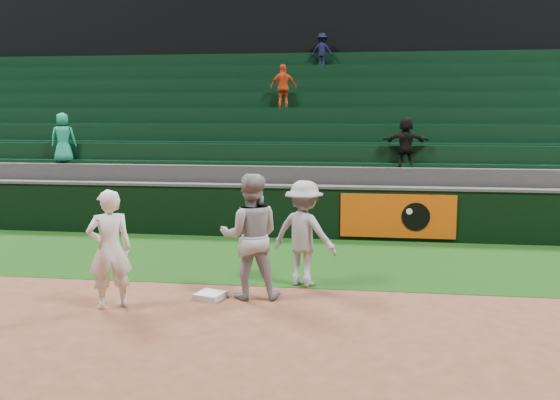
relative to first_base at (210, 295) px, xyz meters
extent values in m
plane|color=brown|center=(0.14, -0.13, -0.05)|extent=(70.00, 70.00, 0.00)
cube|color=#0F340D|center=(0.14, 2.87, -0.04)|extent=(36.00, 4.20, 0.01)
cube|color=black|center=(0.14, 17.32, 5.95)|extent=(40.00, 12.00, 12.00)
cube|color=silver|center=(0.00, 0.00, 0.00)|extent=(0.51, 0.51, 0.09)
imported|color=white|center=(-1.36, -0.68, 0.86)|extent=(0.79, 0.71, 1.81)
imported|color=#9799A1|center=(0.63, 0.14, 0.95)|extent=(1.08, 0.90, 1.99)
imported|color=#9B9DA8|center=(1.40, 0.97, 0.86)|extent=(1.33, 1.06, 1.80)
cube|color=black|center=(0.14, 5.07, 0.55)|extent=(36.00, 0.35, 1.20)
cube|color=#D84C0A|center=(3.14, 4.88, 0.55)|extent=(2.60, 0.05, 1.00)
cylinder|color=black|center=(3.54, 4.85, 0.55)|extent=(0.64, 0.02, 0.64)
cylinder|color=white|center=(3.39, 4.83, 0.67)|extent=(0.14, 0.02, 0.14)
cube|color=#424244|center=(0.14, 5.07, 1.17)|extent=(36.00, 0.40, 0.06)
cube|color=#323134|center=(0.14, 5.79, 0.78)|extent=(36.00, 0.85, 1.65)
cube|color=black|center=(0.14, 6.05, 1.85)|extent=(36.00, 0.14, 0.50)
cube|color=black|center=(0.14, 5.88, 1.64)|extent=(36.00, 0.45, 0.08)
cube|color=#323134|center=(0.14, 6.64, 1.00)|extent=(36.00, 0.85, 2.10)
cube|color=black|center=(0.14, 6.90, 2.30)|extent=(36.00, 0.14, 0.50)
cube|color=black|center=(0.14, 6.73, 2.09)|extent=(36.00, 0.45, 0.08)
cube|color=#323134|center=(0.14, 7.49, 1.23)|extent=(36.00, 0.85, 2.55)
cube|color=black|center=(0.14, 7.75, 2.75)|extent=(36.00, 0.14, 0.50)
cube|color=black|center=(0.14, 7.58, 2.54)|extent=(36.00, 0.45, 0.08)
cube|color=#323134|center=(0.14, 8.34, 1.45)|extent=(36.00, 0.85, 3.00)
cube|color=black|center=(0.14, 8.60, 3.20)|extent=(36.00, 0.14, 0.50)
cube|color=black|center=(0.14, 8.43, 2.99)|extent=(36.00, 0.45, 0.08)
cube|color=#323134|center=(0.14, 9.19, 1.68)|extent=(36.00, 0.85, 3.45)
cube|color=black|center=(0.14, 9.45, 3.65)|extent=(36.00, 0.14, 0.50)
cube|color=black|center=(0.14, 9.28, 3.44)|extent=(36.00, 0.45, 0.08)
cube|color=#323134|center=(0.14, 10.04, 1.90)|extent=(36.00, 0.85, 3.90)
cube|color=black|center=(0.14, 10.30, 4.10)|extent=(36.00, 0.14, 0.50)
cube|color=black|center=(0.14, 10.13, 3.89)|extent=(36.00, 0.45, 0.08)
cube|color=#323134|center=(0.14, 10.89, 2.13)|extent=(36.00, 0.85, 4.35)
cube|color=black|center=(0.14, 11.15, 4.55)|extent=(36.00, 0.14, 0.50)
cube|color=black|center=(0.14, 10.98, 4.34)|extent=(36.00, 0.45, 0.08)
imported|color=#198A74|center=(-5.34, 5.75, 2.25)|extent=(0.71, 0.56, 1.28)
imported|color=red|center=(0.03, 8.30, 3.60)|extent=(0.82, 0.54, 1.29)
imported|color=black|center=(3.31, 5.75, 2.20)|extent=(1.12, 0.40, 1.19)
imported|color=black|center=(0.91, 10.85, 4.84)|extent=(0.75, 0.51, 1.08)
camera|label=1|loc=(2.48, -9.37, 2.89)|focal=40.00mm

